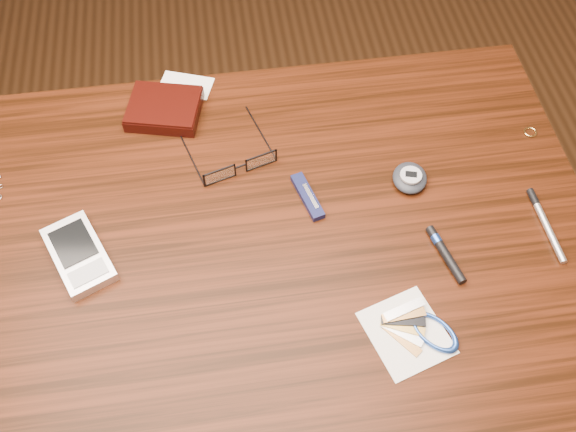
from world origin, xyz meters
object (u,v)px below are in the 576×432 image
eyeglasses (239,165)px  pocket_knife (308,196)px  pda_phone (79,254)px  notepad_keys (419,331)px  wallet_and_card (165,108)px  desk (257,280)px  pedometer (410,178)px  silver_pen (543,219)px

eyeglasses → pocket_knife: size_ratio=1.77×
pda_phone → notepad_keys: bearing=-21.7°
eyeglasses → pda_phone: size_ratio=1.10×
wallet_and_card → eyeglasses: (0.11, -0.13, -0.00)m
desk → pda_phone: pda_phone is taller
pedometer → desk: bearing=-162.1°
desk → pda_phone: 0.27m
eyeglasses → pedometer: 0.26m
eyeglasses → notepad_keys: 0.36m
pda_phone → pocket_knife: 0.34m
desk → pedometer: bearing=17.9°
wallet_and_card → pocket_knife: bearing=-44.8°
pocket_knife → silver_pen: pocket_knife is taller
eyeglasses → wallet_and_card: bearing=129.0°
pocket_knife → notepad_keys: bearing=-64.4°
desk → pocket_knife: bearing=38.7°
wallet_and_card → pocket_knife: 0.29m
eyeglasses → notepad_keys: (0.21, -0.30, -0.01)m
pedometer → pocket_knife: pedometer is taller
pda_phone → pocket_knife: size_ratio=1.61×
notepad_keys → silver_pen: (0.22, 0.14, 0.00)m
wallet_and_card → pedometer: bearing=-28.1°
desk → pedometer: 0.28m
notepad_keys → pocket_knife: 0.26m
notepad_keys → silver_pen: size_ratio=1.09×
eyeglasses → pocket_knife: bearing=-35.6°
eyeglasses → silver_pen: 0.45m
pocket_knife → silver_pen: size_ratio=0.69×
pocket_knife → desk: bearing=-141.3°
wallet_and_card → silver_pen: (0.53, -0.29, -0.01)m
pda_phone → silver_pen: bearing=-2.8°
wallet_and_card → pda_phone: (-0.13, -0.26, -0.00)m
wallet_and_card → eyeglasses: size_ratio=1.03×
notepad_keys → pocket_knife: bearing=115.6°
wallet_and_card → pocket_knife: wallet_and_card is taller
pda_phone → notepad_keys: (0.44, -0.18, -0.00)m
pocket_knife → pda_phone: bearing=-170.5°
pda_phone → pocket_knife: (0.33, 0.06, -0.00)m
desk → silver_pen: bearing=-2.4°
pocket_knife → silver_pen: bearing=-14.8°
desk → pedometer: (0.24, 0.08, 0.11)m
wallet_and_card → pedometer: (0.36, -0.19, -0.00)m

